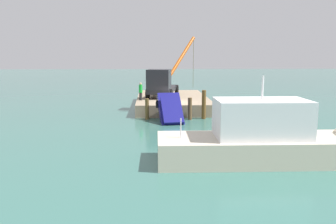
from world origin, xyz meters
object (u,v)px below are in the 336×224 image
at_px(dock_worker, 141,91).
at_px(moored_yacht, 301,152).
at_px(crane_truck, 162,83).
at_px(salvaged_car, 172,116).

bearing_deg(dock_worker, moored_yacht, 28.07).
distance_m(crane_truck, moored_yacht, 20.09).
relative_size(dock_worker, moored_yacht, 0.12).
height_order(salvaged_car, moored_yacht, moored_yacht).
relative_size(crane_truck, dock_worker, 6.00).
relative_size(salvaged_car, moored_yacht, 0.28).
xyz_separation_m(crane_truck, moored_yacht, (18.88, 6.56, -2.07)).
distance_m(dock_worker, moored_yacht, 18.63).
height_order(dock_worker, salvaged_car, dock_worker).
xyz_separation_m(crane_truck, salvaged_car, (8.21, 0.46, -1.98)).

